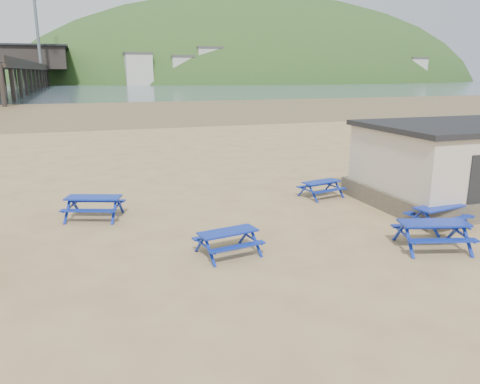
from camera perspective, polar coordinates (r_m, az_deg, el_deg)
name	(u,v)px	position (r m, az deg, el deg)	size (l,w,h in m)	color
ground	(213,237)	(14.93, -3.30, -5.52)	(400.00, 400.00, 0.00)	tan
wet_sand	(108,109)	(68.83, -15.84, 9.68)	(400.00, 400.00, 0.00)	olive
sea	(88,86)	(183.65, -18.00, 12.18)	(400.00, 400.00, 0.00)	#475966
picnic_table_blue_a	(94,207)	(17.46, -17.36, -1.82)	(2.31, 2.08, 0.80)	#142D96
picnic_table_blue_c	(321,189)	(19.81, 9.87, 0.35)	(1.86, 1.62, 0.68)	#142D96
picnic_table_blue_d	(228,243)	(13.44, -1.46, -6.19)	(1.90, 1.63, 0.71)	#142D96
picnic_table_blue_e	(433,235)	(14.97, 22.42, -4.91)	(2.33, 2.07, 0.83)	#142D96
picnic_table_blue_f	(438,217)	(17.05, 23.04, -2.80)	(2.01, 1.73, 0.75)	#142D96
amenity_block	(460,163)	(20.62, 25.21, 3.23)	(7.40, 5.40, 3.15)	#665B4C
pier	(35,71)	(192.30, -23.68, 13.39)	(24.00, 220.00, 39.29)	black
headland_town	(259,100)	(261.07, 2.37, 11.15)	(264.00, 144.00, 108.00)	#2D4C1E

